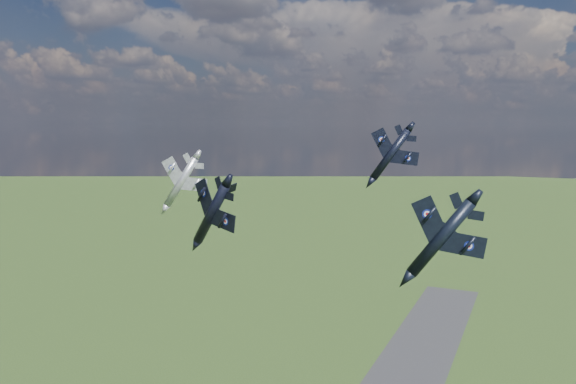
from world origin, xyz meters
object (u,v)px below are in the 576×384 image
at_px(jet_left_silver, 181,182).
at_px(jet_right_navy, 441,238).
at_px(jet_high_navy, 390,154).
at_px(jet_lead_navy, 212,214).

bearing_deg(jet_left_silver, jet_right_navy, -48.05).
relative_size(jet_right_navy, jet_left_silver, 0.87).
xyz_separation_m(jet_high_navy, jet_left_silver, (-43.62, 3.00, -6.65)).
height_order(jet_lead_navy, jet_right_navy, jet_right_navy).
height_order(jet_right_navy, jet_left_silver, jet_left_silver).
xyz_separation_m(jet_lead_navy, jet_high_navy, (22.91, 18.84, 8.60)).
distance_m(jet_high_navy, jet_left_silver, 44.23).
distance_m(jet_lead_navy, jet_left_silver, 30.16).
bearing_deg(jet_left_silver, jet_high_navy, -21.45).
bearing_deg(jet_left_silver, jet_lead_navy, -64.04).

